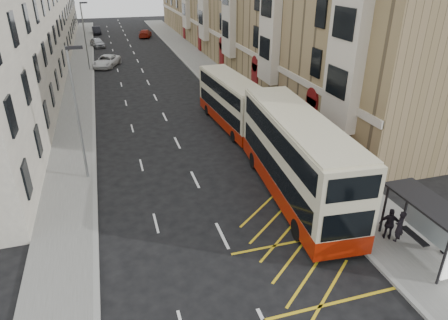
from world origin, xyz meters
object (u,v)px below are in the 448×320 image
object	(u,v)px
pedestrian_far	(390,224)
car_dark	(96,30)
bus_shelter	(436,221)
car_silver	(97,43)
double_decker_rear	(232,102)
car_red	(145,33)
double_decker_front	(296,158)
street_lamp_far	(85,33)
street_lamp_near	(77,108)
white_van	(107,61)
pedestrian_near	(400,226)

from	to	relation	value
pedestrian_far	car_dark	xyz separation A→B (m)	(-12.76, 71.49, -0.27)
bus_shelter	car_silver	distance (m)	60.40
double_decker_rear	car_red	bearing A→B (deg)	88.48
car_red	double_decker_front	bearing A→B (deg)	104.52
street_lamp_far	car_silver	xyz separation A→B (m)	(1.15, 16.45, -3.91)
street_lamp_near	double_decker_rear	xyz separation A→B (m)	(11.35, 6.20, -2.57)
street_lamp_near	pedestrian_far	bearing A→B (deg)	-37.51
street_lamp_near	car_red	xyz separation A→B (m)	(9.76, 54.14, -3.94)
double_decker_rear	pedestrian_far	distance (m)	17.10
bus_shelter	double_decker_rear	bearing A→B (deg)	100.19
street_lamp_near	double_decker_front	xyz separation A→B (m)	(11.35, -5.54, -2.16)
car_silver	double_decker_front	bearing A→B (deg)	-93.06
white_van	street_lamp_near	bearing A→B (deg)	-72.67
car_silver	car_red	bearing A→B (deg)	27.60
car_dark	car_red	xyz separation A→B (m)	(8.61, -6.68, 0.00)
bus_shelter	street_lamp_near	xyz separation A→B (m)	(-14.69, 12.39, 2.50)
street_lamp_near	double_decker_rear	distance (m)	13.19
pedestrian_near	car_dark	size ratio (longest dim) A/B	0.38
double_decker_rear	car_red	distance (m)	47.98
pedestrian_near	car_red	distance (m)	65.23
double_decker_front	white_van	size ratio (longest dim) A/B	2.34
double_decker_front	double_decker_rear	size ratio (longest dim) A/B	1.20
double_decker_front	car_red	xyz separation A→B (m)	(-1.59, 59.68, -1.77)
bus_shelter	double_decker_front	world-z (taller)	double_decker_front
bus_shelter	car_dark	bearing A→B (deg)	100.48
bus_shelter	white_van	size ratio (longest dim) A/B	0.80
pedestrian_far	car_silver	xyz separation A→B (m)	(-12.76, 57.12, -0.24)
pedestrian_near	white_van	size ratio (longest dim) A/B	0.31
white_van	car_dark	bearing A→B (deg)	113.13
pedestrian_near	car_red	bearing A→B (deg)	-110.54
pedestrian_far	car_silver	bearing A→B (deg)	-46.13
car_red	pedestrian_near	bearing A→B (deg)	106.93
street_lamp_near	white_van	bearing A→B (deg)	86.12
double_decker_front	white_van	world-z (taller)	double_decker_front
bus_shelter	street_lamp_near	size ratio (longest dim) A/B	0.53
white_van	street_lamp_far	bearing A→B (deg)	-125.11
bus_shelter	car_red	world-z (taller)	bus_shelter
white_van	car_silver	bearing A→B (deg)	114.95
bus_shelter	street_lamp_near	distance (m)	19.38
street_lamp_far	pedestrian_far	xyz separation A→B (m)	(13.91, -40.67, -3.66)
street_lamp_near	street_lamp_far	world-z (taller)	same
bus_shelter	car_silver	bearing A→B (deg)	102.96
bus_shelter	car_dark	size ratio (longest dim) A/B	1.00
double_decker_rear	white_van	distance (m)	26.88
street_lamp_far	double_decker_rear	bearing A→B (deg)	-64.50
car_silver	car_red	xyz separation A→B (m)	(8.61, 7.69, -0.03)
pedestrian_near	car_red	world-z (taller)	pedestrian_near
white_van	car_red	bearing A→B (deg)	92.65
pedestrian_near	car_red	size ratio (longest dim) A/B	0.34
bus_shelter	pedestrian_near	xyz separation A→B (m)	(-0.45, 1.45, -1.17)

